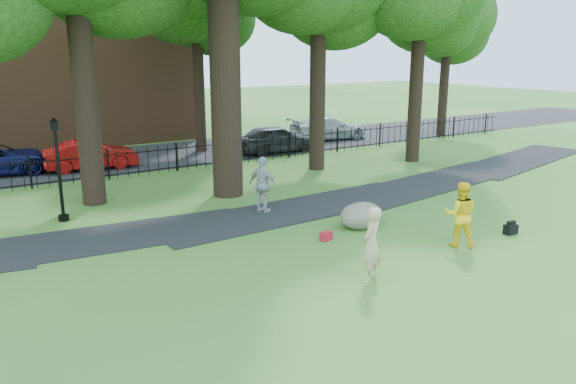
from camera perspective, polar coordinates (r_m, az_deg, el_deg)
ground at (r=15.42m, az=5.89°, el=-5.80°), size 120.00×120.00×0.00m
footpath at (r=18.97m, az=0.89°, el=-1.85°), size 36.07×3.85×0.03m
street at (r=29.21m, az=-14.14°, el=3.47°), size 80.00×7.00×0.02m
iron_fence at (r=25.41m, az=-11.25°, el=3.43°), size 44.00×0.04×1.20m
brick_building at (r=35.61m, az=-25.44°, el=14.15°), size 18.00×8.00×12.00m
woman at (r=13.17m, az=8.45°, el=-5.31°), size 0.78×0.68×1.79m
man at (r=16.02m, az=17.09°, el=-2.19°), size 1.12×1.10×1.82m
pedestrian at (r=18.47m, az=-2.55°, el=0.72°), size 0.87×1.20×1.89m
boulder at (r=17.23m, az=7.49°, el=-2.22°), size 1.46×1.13×0.83m
lamppost at (r=18.83m, az=-22.25°, el=1.98°), size 0.33×0.33×3.28m
backpack at (r=17.77m, az=21.67°, el=-3.54°), size 0.40×0.27×0.29m
red_bag at (r=16.05m, az=3.90°, el=-4.48°), size 0.41×0.32×0.25m
red_sedan at (r=26.76m, az=-19.41°, el=3.57°), size 4.16×1.82×1.33m
grey_car at (r=29.40m, az=-1.30°, el=5.41°), size 4.37×1.96×1.46m
silver_car at (r=33.79m, az=4.05°, el=6.48°), size 4.96×2.54×1.38m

